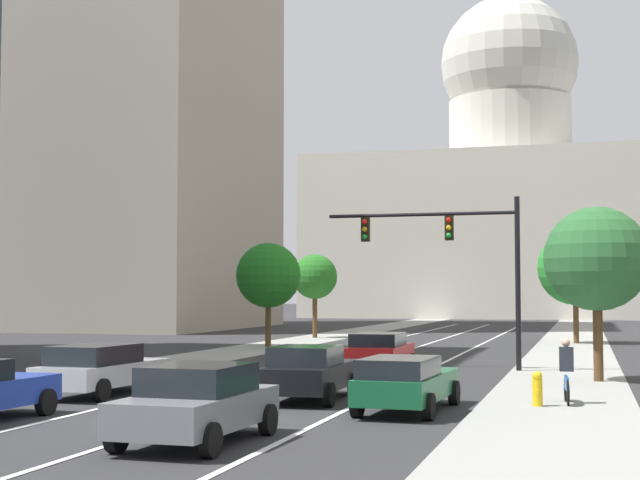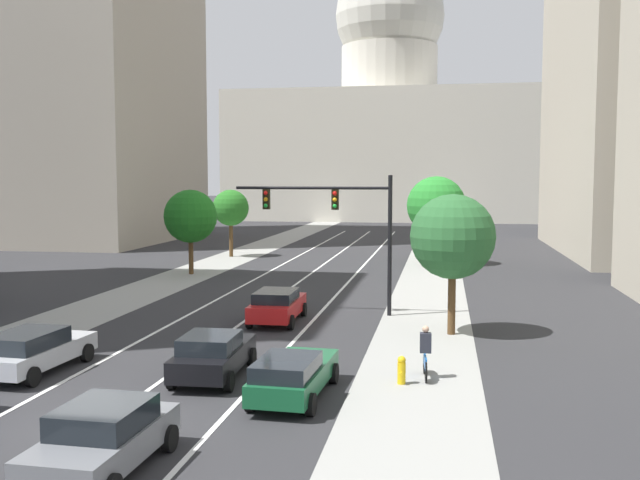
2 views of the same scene
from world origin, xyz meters
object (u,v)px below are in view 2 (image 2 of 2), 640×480
(cyclist, at_px, (425,352))
(street_tree_mid_left, at_px, (190,216))
(car_black, at_px, (213,354))
(car_gray, at_px, (103,437))
(traffic_signal_mast, at_px, (340,216))
(car_green, at_px, (293,374))
(capitol_building, at_px, (389,128))
(street_tree_far_right, at_px, (453,237))
(car_silver, at_px, (33,350))
(street_tree_near_left, at_px, (231,208))
(car_red, at_px, (277,305))
(street_tree_mid_right, at_px, (436,206))
(fire_hydrant, at_px, (402,370))

(cyclist, relative_size, street_tree_mid_left, 0.30)
(car_black, xyz_separation_m, cyclist, (6.80, 1.11, 0.08))
(cyclist, bearing_deg, car_gray, 137.61)
(traffic_signal_mast, bearing_deg, car_green, -87.80)
(capitol_building, bearing_deg, car_gray, -89.15)
(car_black, distance_m, street_tree_far_right, 11.55)
(car_gray, bearing_deg, street_tree_far_right, -24.56)
(car_silver, height_order, street_tree_near_left, street_tree_near_left)
(car_red, relative_size, traffic_signal_mast, 0.61)
(capitol_building, xyz_separation_m, street_tree_mid_left, (-7.94, -70.51, -10.60))
(car_red, relative_size, car_black, 1.01)
(car_red, distance_m, street_tree_mid_left, 17.97)
(street_tree_far_right, bearing_deg, street_tree_near_left, 123.02)
(street_tree_mid_left, distance_m, street_tree_mid_right, 18.26)
(car_gray, height_order, street_tree_near_left, street_tree_near_left)
(car_green, bearing_deg, car_black, 62.33)
(car_green, distance_m, street_tree_near_left, 39.27)
(car_red, xyz_separation_m, street_tree_mid_left, (-9.46, 14.96, 3.12))
(capitol_building, height_order, street_tree_mid_left, capitol_building)
(street_tree_far_right, bearing_deg, capitol_building, 96.07)
(capitol_building, xyz_separation_m, street_tree_mid_right, (8.29, -62.16, -10.09))
(car_black, bearing_deg, car_gray, 178.02)
(street_tree_near_left, bearing_deg, street_tree_mid_left, -87.37)
(traffic_signal_mast, distance_m, street_tree_far_right, 6.38)
(car_silver, bearing_deg, car_gray, -137.07)
(fire_hydrant, bearing_deg, street_tree_mid_right, 88.77)
(car_gray, relative_size, street_tree_far_right, 0.74)
(car_black, bearing_deg, fire_hydrant, -89.22)
(car_green, bearing_deg, car_silver, 84.40)
(car_green, height_order, cyclist, cyclist)
(car_black, xyz_separation_m, car_gray, (-0.00, -7.66, 0.02))
(car_gray, distance_m, street_tree_mid_right, 40.89)
(car_gray, relative_size, fire_hydrant, 4.72)
(street_tree_mid_right, bearing_deg, car_black, -101.77)
(car_black, relative_size, street_tree_near_left, 0.81)
(fire_hydrant, xyz_separation_m, street_tree_mid_right, (0.69, 32.21, 3.96))
(capitol_building, xyz_separation_m, car_black, (1.52, -94.66, -13.74))
(street_tree_mid_left, xyz_separation_m, street_tree_mid_right, (16.23, 8.35, 0.51))
(street_tree_mid_right, bearing_deg, car_red, -106.20)
(car_green, bearing_deg, capitol_building, 5.40)
(car_gray, relative_size, street_tree_mid_left, 0.75)
(car_black, relative_size, street_tree_mid_right, 0.68)
(car_green, xyz_separation_m, car_silver, (-9.11, 1.33, 0.04))
(car_silver, relative_size, street_tree_mid_left, 0.84)
(capitol_building, relative_size, car_red, 10.80)
(car_green, relative_size, street_tree_mid_left, 0.84)
(traffic_signal_mast, bearing_deg, car_gray, -97.43)
(car_black, distance_m, car_silver, 6.10)
(street_tree_mid_right, bearing_deg, car_silver, -111.32)
(street_tree_mid_left, xyz_separation_m, street_tree_far_right, (17.16, -16.19, 0.15))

